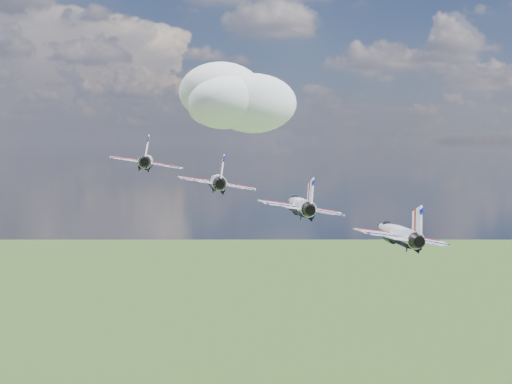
{
  "coord_description": "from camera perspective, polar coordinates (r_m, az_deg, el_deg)",
  "views": [
    {
      "loc": [
        -18.51,
        -79.76,
        152.12
      ],
      "look_at": [
        -6.93,
        0.04,
        145.82
      ],
      "focal_mm": 45.0,
      "sensor_mm": 36.0,
      "label": 1
    }
  ],
  "objects": [
    {
      "name": "jet_2",
      "position": [
        77.7,
        3.81,
        -1.1
      ],
      "size": [
        10.48,
        14.44,
        5.75
      ],
      "primitive_type": null,
      "rotation": [
        0.0,
        0.16,
        -0.02
      ],
      "color": "silver"
    },
    {
      "name": "jet_3",
      "position": [
        72.61,
        12.34,
        -3.52
      ],
      "size": [
        10.48,
        14.44,
        5.75
      ],
      "primitive_type": null,
      "rotation": [
        0.0,
        0.16,
        -0.02
      ],
      "color": "white"
    },
    {
      "name": "jet_0",
      "position": [
        92.38,
        -9.67,
        2.77
      ],
      "size": [
        10.48,
        14.44,
        5.75
      ],
      "primitive_type": null,
      "rotation": [
        0.0,
        0.16,
        -0.02
      ],
      "color": "silver"
    },
    {
      "name": "jet_1",
      "position": [
        84.41,
        -3.51,
        1.01
      ],
      "size": [
        10.48,
        14.44,
        5.75
      ],
      "primitive_type": null,
      "rotation": [
        0.0,
        0.16,
        -0.02
      ],
      "color": "silver"
    },
    {
      "name": "cloud_far",
      "position": [
        301.17,
        -3.7,
        8.12
      ],
      "size": [
        57.11,
        44.87,
        22.44
      ],
      "primitive_type": "ellipsoid",
      "color": "white"
    }
  ]
}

